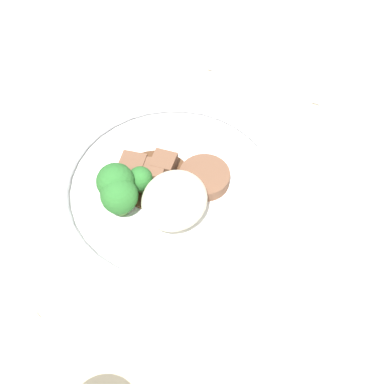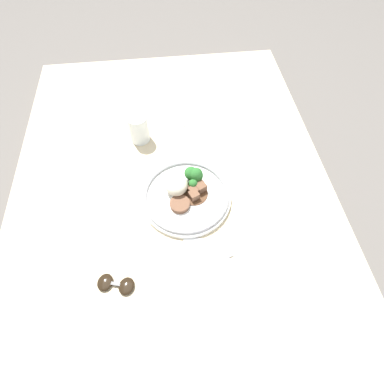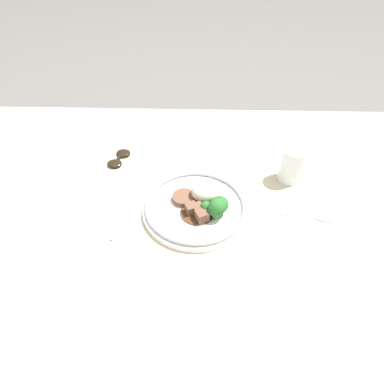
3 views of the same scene
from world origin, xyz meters
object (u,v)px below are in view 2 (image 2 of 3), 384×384
object	(u,v)px
knife	(117,202)
sunglasses	(116,284)
spoon	(183,126)
fork	(200,269)
plate	(187,192)
juice_glass	(140,130)

from	to	relation	value
knife	sunglasses	bearing A→B (deg)	166.28
knife	spoon	size ratio (longest dim) A/B	1.47
spoon	sunglasses	xyz separation A→B (m)	(-0.56, 0.23, 0.01)
fork	sunglasses	xyz separation A→B (m)	(-0.02, 0.22, 0.00)
plate	spoon	bearing A→B (deg)	-3.85
fork	sunglasses	bearing A→B (deg)	-12.46
fork	juice_glass	bearing A→B (deg)	-90.28
fork	sunglasses	world-z (taller)	sunglasses
knife	sunglasses	size ratio (longest dim) A/B	2.11
plate	fork	xyz separation A→B (m)	(-0.24, -0.01, -0.02)
plate	sunglasses	size ratio (longest dim) A/B	2.57
plate	juice_glass	bearing A→B (deg)	27.50
juice_glass	sunglasses	world-z (taller)	juice_glass
spoon	fork	bearing A→B (deg)	-172.24
juice_glass	fork	distance (m)	0.52
fork	spoon	distance (m)	0.54
juice_glass	fork	size ratio (longest dim) A/B	0.63
plate	sunglasses	bearing A→B (deg)	140.24
plate	fork	world-z (taller)	plate
plate	spoon	world-z (taller)	plate
fork	spoon	bearing A→B (deg)	-107.69
spoon	sunglasses	bearing A→B (deg)	166.10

